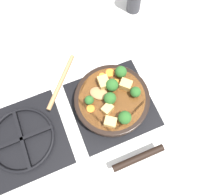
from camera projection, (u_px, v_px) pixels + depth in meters
The scene contains 19 objects.
ground_plane at pixel (112, 105), 0.87m from camera, with size 2.40×2.40×0.00m, color silver.
front_burner_grate at pixel (112, 104), 0.86m from camera, with size 0.31×0.31×0.03m.
rear_burner_grate at pixel (23, 139), 0.81m from camera, with size 0.31×0.31×0.03m.
skillet_pan at pixel (112, 101), 0.82m from camera, with size 0.38×0.28×0.05m.
wooden_spoon at pixel (77, 87), 0.80m from camera, with size 0.23×0.24×0.02m.
tofu_cube_center_large at pixel (108, 109), 0.77m from camera, with size 0.04×0.03×0.03m, color tan.
tofu_cube_near_handle at pixel (111, 122), 0.75m from camera, with size 0.04×0.03×0.03m, color tan.
tofu_cube_east_chunk at pixel (104, 83), 0.80m from camera, with size 0.05×0.04×0.04m, color tan.
tofu_cube_west_chunk at pixel (126, 85), 0.80m from camera, with size 0.04×0.03×0.03m, color tan.
broccoli_floret_near_spoon at pixel (125, 118), 0.74m from camera, with size 0.05×0.05×0.05m.
broccoli_floret_center_top at pixel (89, 100), 0.77m from camera, with size 0.03×0.03×0.04m.
broccoli_floret_east_rim at pixel (135, 92), 0.78m from camera, with size 0.04×0.04×0.05m.
broccoli_floret_west_rim at pixel (110, 98), 0.77m from camera, with size 0.04×0.04×0.05m.
broccoli_floret_north_edge at pixel (112, 85), 0.78m from camera, with size 0.05×0.05×0.05m.
broccoli_floret_south_cluster at pixel (121, 72), 0.80m from camera, with size 0.04×0.04×0.05m.
carrot_slice_orange_thin at pixel (91, 109), 0.78m from camera, with size 0.03×0.03×0.01m, color orange.
carrot_slice_near_center at pixel (110, 73), 0.83m from camera, with size 0.03×0.03×0.01m, color orange.
carrot_slice_edge_slice at pixel (103, 75), 0.83m from camera, with size 0.02×0.02×0.01m, color orange.
carrot_slice_under_broccoli at pixel (116, 82), 0.82m from camera, with size 0.03×0.03×0.01m, color orange.
Camera 1 is at (-0.25, 0.11, 0.82)m, focal length 35.00 mm.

